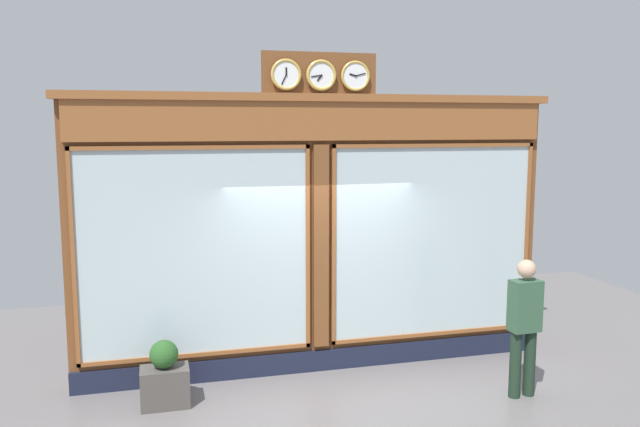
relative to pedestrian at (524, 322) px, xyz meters
The scene contains 4 objects.
shop_facade 2.82m from the pedestrian, 36.15° to the right, with size 6.46×0.42×4.18m.
pedestrian is the anchor object (origin of this frame).
planter_box 4.33m from the pedestrian, 11.10° to the right, with size 0.56×0.36×0.46m, color #4C4742.
planter_shrub 4.28m from the pedestrian, 11.10° to the right, with size 0.33×0.33×0.33m, color #285623.
Camera 1 is at (2.12, 8.01, 3.27)m, focal length 36.08 mm.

